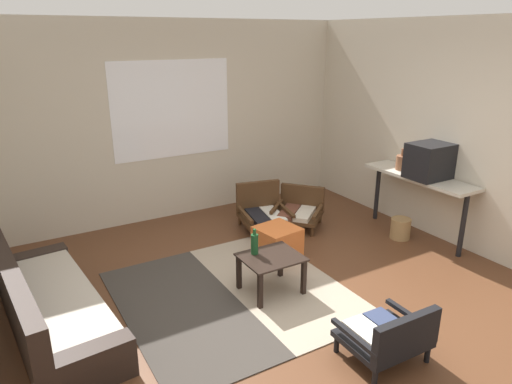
# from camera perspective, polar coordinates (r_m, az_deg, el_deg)

# --- Properties ---
(ground_plane) EXTENTS (7.80, 7.80, 0.00)m
(ground_plane) POSITION_cam_1_polar(r_m,az_deg,el_deg) (4.50, 5.06, -14.95)
(ground_plane) COLOR #56331E
(far_wall_with_window) EXTENTS (5.60, 0.13, 2.70)m
(far_wall_with_window) POSITION_cam_1_polar(r_m,az_deg,el_deg) (6.56, -10.37, 8.53)
(far_wall_with_window) COLOR beige
(far_wall_with_window) RESTS_ON ground
(side_wall_right) EXTENTS (0.12, 6.60, 2.70)m
(side_wall_right) POSITION_cam_1_polar(r_m,az_deg,el_deg) (6.00, 25.01, 6.10)
(side_wall_right) COLOR beige
(side_wall_right) RESTS_ON ground
(area_rug) EXTENTS (2.14, 2.23, 0.01)m
(area_rug) POSITION_cam_1_polar(r_m,az_deg,el_deg) (4.79, -2.89, -12.47)
(area_rug) COLOR #38332D
(area_rug) RESTS_ON ground
(couch) EXTENTS (0.90, 2.15, 0.66)m
(couch) POSITION_cam_1_polar(r_m,az_deg,el_deg) (4.60, -24.33, -12.85)
(couch) COLOR black
(couch) RESTS_ON ground
(coffee_table) EXTENTS (0.59, 0.50, 0.40)m
(coffee_table) POSITION_cam_1_polar(r_m,az_deg,el_deg) (4.69, 1.87, -8.79)
(coffee_table) COLOR black
(coffee_table) RESTS_ON ground
(armchair_by_window) EXTENTS (0.73, 0.75, 0.59)m
(armchair_by_window) POSITION_cam_1_polar(r_m,az_deg,el_deg) (6.26, 0.82, -2.26)
(armchair_by_window) COLOR #472D19
(armchair_by_window) RESTS_ON ground
(armchair_striped_foreground) EXTENTS (0.65, 0.55, 0.51)m
(armchair_striped_foreground) POSITION_cam_1_polar(r_m,az_deg,el_deg) (3.96, 16.08, -16.61)
(armchair_striped_foreground) COLOR black
(armchair_striped_foreground) RESTS_ON ground
(armchair_corner) EXTENTS (0.84, 0.85, 0.51)m
(armchair_corner) POSITION_cam_1_polar(r_m,az_deg,el_deg) (6.36, 5.28, -2.11)
(armchair_corner) COLOR #472D19
(armchair_corner) RESTS_ON ground
(ottoman_orange) EXTENTS (0.50, 0.50, 0.39)m
(ottoman_orange) POSITION_cam_1_polar(r_m,az_deg,el_deg) (5.42, 2.64, -6.29)
(ottoman_orange) COLOR #D1662D
(ottoman_orange) RESTS_ON ground
(console_shelf) EXTENTS (0.44, 1.50, 0.82)m
(console_shelf) POSITION_cam_1_polar(r_m,az_deg,el_deg) (6.17, 19.44, 1.15)
(console_shelf) COLOR beige
(console_shelf) RESTS_ON ground
(crt_television) EXTENTS (0.52, 0.40, 0.43)m
(crt_television) POSITION_cam_1_polar(r_m,az_deg,el_deg) (6.01, 20.62, 3.62)
(crt_television) COLOR black
(crt_television) RESTS_ON console_shelf
(clay_vase) EXTENTS (0.18, 0.18, 0.28)m
(clay_vase) POSITION_cam_1_polar(r_m,az_deg,el_deg) (6.30, 17.66, 3.54)
(clay_vase) COLOR brown
(clay_vase) RESTS_ON console_shelf
(glass_bottle) EXTENTS (0.08, 0.08, 0.27)m
(glass_bottle) POSITION_cam_1_polar(r_m,az_deg,el_deg) (4.66, -0.18, -6.37)
(glass_bottle) COLOR #194723
(glass_bottle) RESTS_ON coffee_table
(wicker_basket) EXTENTS (0.25, 0.25, 0.27)m
(wicker_basket) POSITION_cam_1_polar(r_m,az_deg,el_deg) (6.23, 17.36, -4.31)
(wicker_basket) COLOR #9E7A4C
(wicker_basket) RESTS_ON ground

